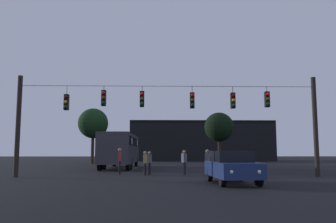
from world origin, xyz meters
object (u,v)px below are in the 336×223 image
object	(u,v)px
city_bus	(121,147)
tree_left_silhouette	(93,124)
car_near_right	(232,166)
tree_behind_building	(219,127)
pedestrian_crossing_left	(149,161)
pedestrian_crossing_center	(184,161)
pedestrian_near_bus	(207,161)
pedestrian_crossing_right	(120,159)
pedestrian_trailing	(145,162)

from	to	relation	value
city_bus	tree_left_silhouette	size ratio (longest dim) A/B	1.61
car_near_right	tree_behind_building	size ratio (longest dim) A/B	0.70
car_near_right	pedestrian_crossing_left	xyz separation A→B (m)	(-4.05, 6.67, 0.04)
pedestrian_crossing_center	pedestrian_near_bus	distance (m)	1.65
pedestrian_crossing_left	pedestrian_crossing_center	bearing A→B (deg)	-9.79
car_near_right	tree_behind_building	world-z (taller)	tree_behind_building
city_bus	pedestrian_crossing_right	xyz separation A→B (m)	(0.88, -8.40, -0.89)
pedestrian_trailing	tree_behind_building	bearing A→B (deg)	68.00
city_bus	tree_left_silhouette	bearing A→B (deg)	112.47
pedestrian_near_bus	tree_behind_building	world-z (taller)	tree_behind_building
city_bus	pedestrian_near_bus	size ratio (longest dim) A/B	6.81
pedestrian_near_bus	tree_left_silhouette	world-z (taller)	tree_left_silhouette
city_bus	tree_behind_building	distance (m)	15.57
pedestrian_near_bus	tree_left_silhouette	distance (m)	24.56
pedestrian_near_bus	tree_behind_building	bearing A→B (deg)	78.17
car_near_right	pedestrian_near_bus	xyz separation A→B (m)	(-0.40, 5.39, 0.11)
pedestrian_near_bus	pedestrian_trailing	world-z (taller)	pedestrian_near_bus
car_near_right	city_bus	bearing A→B (deg)	114.22
pedestrian_crossing_left	pedestrian_near_bus	bearing A→B (deg)	-19.32
pedestrian_crossing_right	pedestrian_near_bus	bearing A→B (deg)	-15.56
city_bus	pedestrian_near_bus	world-z (taller)	city_bus
city_bus	pedestrian_crossing_center	size ratio (longest dim) A/B	6.97
car_near_right	pedestrian_crossing_right	bearing A→B (deg)	130.92
tree_behind_building	pedestrian_trailing	bearing A→B (deg)	-112.00
pedestrian_trailing	tree_left_silhouette	bearing A→B (deg)	109.26
pedestrian_crossing_left	pedestrian_trailing	distance (m)	0.94
pedestrian_crossing_left	tree_behind_building	world-z (taller)	tree_behind_building
car_near_right	pedestrian_trailing	distance (m)	7.19
car_near_right	pedestrian_trailing	bearing A→B (deg)	126.69
city_bus	car_near_right	bearing A→B (deg)	-65.78
pedestrian_crossing_left	pedestrian_near_bus	distance (m)	3.87
city_bus	car_near_right	xyz separation A→B (m)	(6.91, -15.36, -1.07)
tree_left_silhouette	tree_behind_building	world-z (taller)	tree_left_silhouette
city_bus	pedestrian_crossing_left	size ratio (longest dim) A/B	7.33
city_bus	pedestrian_near_bus	bearing A→B (deg)	-56.84
pedestrian_crossing_left	tree_left_silhouette	size ratio (longest dim) A/B	0.22
pedestrian_near_bus	pedestrian_trailing	xyz separation A→B (m)	(-3.90, 0.37, -0.06)
city_bus	tree_behind_building	xyz separation A→B (m)	(10.87, 10.84, 2.62)
pedestrian_crossing_left	city_bus	bearing A→B (deg)	108.21
tree_left_silhouette	tree_behind_building	bearing A→B (deg)	-2.36
pedestrian_crossing_center	pedestrian_crossing_right	xyz separation A→B (m)	(-4.25, 0.68, 0.09)
pedestrian_crossing_left	tree_behind_building	size ratio (longest dim) A/B	0.24
pedestrian_crossing_center	pedestrian_crossing_right	bearing A→B (deg)	170.92
pedestrian_crossing_left	pedestrian_crossing_center	size ratio (longest dim) A/B	0.95
tree_left_silhouette	pedestrian_crossing_left	bearing A→B (deg)	-69.34
pedestrian_near_bus	pedestrian_trailing	bearing A→B (deg)	174.54
pedestrian_trailing	pedestrian_near_bus	bearing A→B (deg)	-5.46
car_near_right	pedestrian_trailing	xyz separation A→B (m)	(-4.29, 5.76, 0.05)
tree_left_silhouette	pedestrian_trailing	bearing A→B (deg)	-70.74
pedestrian_crossing_left	tree_behind_building	bearing A→B (deg)	67.68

